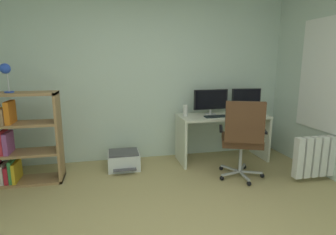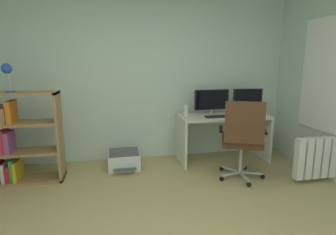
{
  "view_description": "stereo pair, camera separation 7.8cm",
  "coord_description": "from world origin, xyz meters",
  "px_view_note": "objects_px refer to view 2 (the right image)",
  "views": [
    {
      "loc": [
        -0.47,
        -1.92,
        1.54
      ],
      "look_at": [
        0.32,
        1.64,
        0.79
      ],
      "focal_mm": 29.0,
      "sensor_mm": 36.0,
      "label": 1
    },
    {
      "loc": [
        -0.39,
        -1.94,
        1.54
      ],
      "look_at": [
        0.32,
        1.64,
        0.79
      ],
      "focal_mm": 29.0,
      "sensor_mm": 36.0,
      "label": 2
    }
  ],
  "objects_px": {
    "monitor_main": "(212,100)",
    "desk_lamp": "(7,71)",
    "desktop_speaker": "(186,111)",
    "desk": "(223,128)",
    "computer_mouse": "(230,115)",
    "monitor_secondary": "(248,99)",
    "keyboard": "(216,117)",
    "bookshelf": "(14,140)",
    "radiator": "(327,157)",
    "printer": "(124,160)",
    "office_chair": "(242,136)"
  },
  "relations": [
    {
      "from": "desk",
      "to": "desk_lamp",
      "type": "xyz_separation_m",
      "value": [
        -2.92,
        -0.23,
        0.9
      ]
    },
    {
      "from": "monitor_main",
      "to": "desk_lamp",
      "type": "xyz_separation_m",
      "value": [
        -2.76,
        -0.33,
        0.48
      ]
    },
    {
      "from": "desktop_speaker",
      "to": "office_chair",
      "type": "relative_size",
      "value": 0.16
    },
    {
      "from": "keyboard",
      "to": "computer_mouse",
      "type": "relative_size",
      "value": 3.4
    },
    {
      "from": "monitor_main",
      "to": "office_chair",
      "type": "distance_m",
      "value": 0.94
    },
    {
      "from": "keyboard",
      "to": "radiator",
      "type": "xyz_separation_m",
      "value": [
        1.2,
        -0.87,
        -0.41
      ]
    },
    {
      "from": "computer_mouse",
      "to": "radiator",
      "type": "distance_m",
      "value": 1.38
    },
    {
      "from": "desk",
      "to": "desktop_speaker",
      "type": "bearing_deg",
      "value": 174.33
    },
    {
      "from": "desk_lamp",
      "to": "desk",
      "type": "bearing_deg",
      "value": 4.43
    },
    {
      "from": "desk_lamp",
      "to": "radiator",
      "type": "height_order",
      "value": "desk_lamp"
    },
    {
      "from": "keyboard",
      "to": "desktop_speaker",
      "type": "relative_size",
      "value": 2.0
    },
    {
      "from": "monitor_secondary",
      "to": "computer_mouse",
      "type": "height_order",
      "value": "monitor_secondary"
    },
    {
      "from": "desk_lamp",
      "to": "monitor_secondary",
      "type": "bearing_deg",
      "value": 5.65
    },
    {
      "from": "monitor_main",
      "to": "desk_lamp",
      "type": "distance_m",
      "value": 2.82
    },
    {
      "from": "desktop_speaker",
      "to": "monitor_secondary",
      "type": "bearing_deg",
      "value": 2.64
    },
    {
      "from": "monitor_main",
      "to": "bookshelf",
      "type": "bearing_deg",
      "value": -173.15
    },
    {
      "from": "desktop_speaker",
      "to": "desk_lamp",
      "type": "distance_m",
      "value": 2.43
    },
    {
      "from": "radiator",
      "to": "computer_mouse",
      "type": "bearing_deg",
      "value": 137.81
    },
    {
      "from": "printer",
      "to": "radiator",
      "type": "relative_size",
      "value": 0.52
    },
    {
      "from": "office_chair",
      "to": "desk_lamp",
      "type": "relative_size",
      "value": 3.06
    },
    {
      "from": "keyboard",
      "to": "bookshelf",
      "type": "bearing_deg",
      "value": -179.13
    },
    {
      "from": "desk",
      "to": "printer",
      "type": "relative_size",
      "value": 2.87
    },
    {
      "from": "bookshelf",
      "to": "computer_mouse",
      "type": "bearing_deg",
      "value": 2.25
    },
    {
      "from": "desktop_speaker",
      "to": "radiator",
      "type": "height_order",
      "value": "desktop_speaker"
    },
    {
      "from": "desk",
      "to": "monitor_main",
      "type": "height_order",
      "value": "monitor_main"
    },
    {
      "from": "monitor_secondary",
      "to": "desk_lamp",
      "type": "xyz_separation_m",
      "value": [
        -3.36,
        -0.33,
        0.47
      ]
    },
    {
      "from": "monitor_secondary",
      "to": "desk",
      "type": "bearing_deg",
      "value": -166.46
    },
    {
      "from": "computer_mouse",
      "to": "radiator",
      "type": "xyz_separation_m",
      "value": [
        0.98,
        -0.89,
        -0.42
      ]
    },
    {
      "from": "computer_mouse",
      "to": "desk_lamp",
      "type": "relative_size",
      "value": 0.28
    },
    {
      "from": "computer_mouse",
      "to": "printer",
      "type": "xyz_separation_m",
      "value": [
        -1.61,
        0.08,
        -0.62
      ]
    },
    {
      "from": "desktop_speaker",
      "to": "monitor_main",
      "type": "bearing_deg",
      "value": 6.34
    },
    {
      "from": "desk",
      "to": "desktop_speaker",
      "type": "distance_m",
      "value": 0.66
    },
    {
      "from": "desktop_speaker",
      "to": "radiator",
      "type": "bearing_deg",
      "value": -32.85
    },
    {
      "from": "monitor_main",
      "to": "bookshelf",
      "type": "xyz_separation_m",
      "value": [
        -2.77,
        -0.33,
        -0.39
      ]
    },
    {
      "from": "monitor_main",
      "to": "desk",
      "type": "bearing_deg",
      "value": -33.07
    },
    {
      "from": "desktop_speaker",
      "to": "computer_mouse",
      "type": "bearing_deg",
      "value": -14.34
    },
    {
      "from": "monitor_main",
      "to": "desktop_speaker",
      "type": "bearing_deg",
      "value": -173.66
    },
    {
      "from": "desktop_speaker",
      "to": "printer",
      "type": "xyz_separation_m",
      "value": [
        -0.96,
        -0.09,
        -0.69
      ]
    },
    {
      "from": "desk_lamp",
      "to": "bookshelf",
      "type": "bearing_deg",
      "value": 178.79
    },
    {
      "from": "keyboard",
      "to": "printer",
      "type": "bearing_deg",
      "value": 175.08
    },
    {
      "from": "office_chair",
      "to": "printer",
      "type": "distance_m",
      "value": 1.73
    },
    {
      "from": "desktop_speaker",
      "to": "radiator",
      "type": "distance_m",
      "value": 2.0
    },
    {
      "from": "desk",
      "to": "computer_mouse",
      "type": "bearing_deg",
      "value": -60.13
    },
    {
      "from": "radiator",
      "to": "desk",
      "type": "bearing_deg",
      "value": 136.27
    },
    {
      "from": "bookshelf",
      "to": "printer",
      "type": "relative_size",
      "value": 2.44
    },
    {
      "from": "monitor_main",
      "to": "desktop_speaker",
      "type": "relative_size",
      "value": 3.3
    },
    {
      "from": "monitor_secondary",
      "to": "bookshelf",
      "type": "xyz_separation_m",
      "value": [
        -3.37,
        -0.33,
        -0.41
      ]
    },
    {
      "from": "computer_mouse",
      "to": "monitor_secondary",
      "type": "bearing_deg",
      "value": 42.88
    },
    {
      "from": "desk",
      "to": "radiator",
      "type": "height_order",
      "value": "desk"
    },
    {
      "from": "desk",
      "to": "desk_lamp",
      "type": "relative_size",
      "value": 3.93
    }
  ]
}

